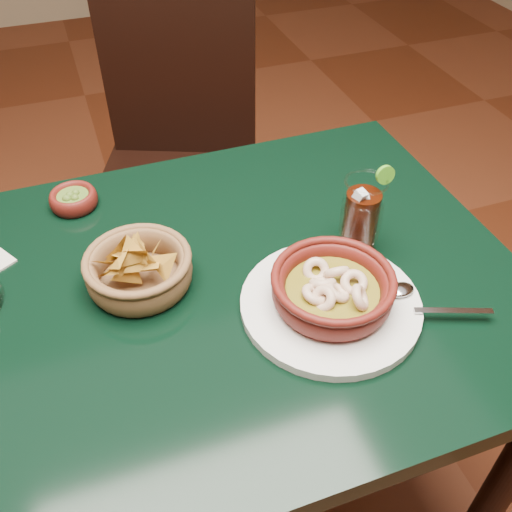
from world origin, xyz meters
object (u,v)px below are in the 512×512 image
object	(u,v)px
dining_chair	(179,163)
shrimp_plate	(332,293)
cola_drink	(361,218)
dining_table	(179,332)
chip_basket	(138,269)

from	to	relation	value
dining_chair	shrimp_plate	distance (m)	0.86
dining_chair	cola_drink	bearing A→B (deg)	-76.34
dining_table	shrimp_plate	xyz separation A→B (m)	(0.23, -0.12, 0.13)
dining_chair	dining_table	bearing A→B (deg)	-103.16
dining_table	cola_drink	world-z (taller)	cola_drink
dining_chair	chip_basket	xyz separation A→B (m)	(-0.21, -0.66, 0.25)
dining_table	chip_basket	bearing A→B (deg)	136.16
chip_basket	cola_drink	size ratio (longest dim) A/B	1.23
shrimp_plate	chip_basket	bearing A→B (deg)	150.15
dining_table	chip_basket	size ratio (longest dim) A/B	5.66
shrimp_plate	cola_drink	world-z (taller)	cola_drink
chip_basket	cola_drink	world-z (taller)	cola_drink
dining_table	shrimp_plate	size ratio (longest dim) A/B	3.18
shrimp_plate	cola_drink	xyz separation A→B (m)	(0.10, 0.11, 0.04)
dining_table	chip_basket	xyz separation A→B (m)	(-0.05, 0.04, 0.13)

